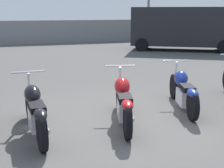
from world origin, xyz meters
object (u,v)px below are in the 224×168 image
(motorcycle_slot_2, at_px, (123,101))
(parked_van, at_px, (183,27))
(motorcycle_slot_1, at_px, (35,110))
(motorcycle_slot_3, at_px, (183,91))

(motorcycle_slot_2, bearing_deg, parked_van, 68.80)
(motorcycle_slot_1, height_order, motorcycle_slot_3, motorcycle_slot_1)
(motorcycle_slot_3, distance_m, parked_van, 10.75)
(motorcycle_slot_3, xyz_separation_m, parked_van, (5.50, 9.19, 0.86))
(motorcycle_slot_1, bearing_deg, motorcycle_slot_3, 5.63)
(motorcycle_slot_1, relative_size, parked_van, 0.38)
(motorcycle_slot_1, distance_m, motorcycle_slot_3, 3.21)
(motorcycle_slot_3, height_order, parked_van, parked_van)
(motorcycle_slot_1, xyz_separation_m, motorcycle_slot_2, (1.63, 0.05, 0.00))
(motorcycle_slot_1, bearing_deg, motorcycle_slot_2, -0.94)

